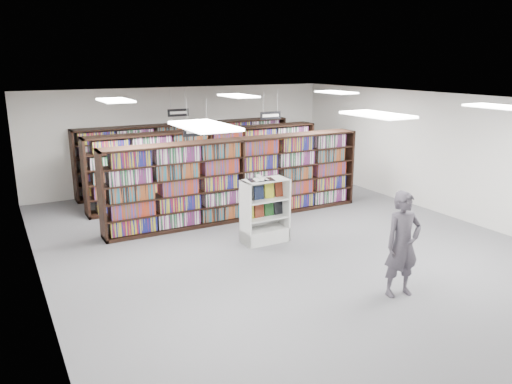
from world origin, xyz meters
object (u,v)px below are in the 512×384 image
bookshelf_row_near (239,179)px  endcap_display (264,221)px  open_book (261,179)px  shopper (403,244)px

bookshelf_row_near → endcap_display: 1.90m
open_book → shopper: (0.90, -3.42, -0.56)m
open_book → bookshelf_row_near: bearing=89.5°
open_book → shopper: 3.58m
bookshelf_row_near → open_book: size_ratio=11.45×
bookshelf_row_near → open_book: 1.95m
open_book → shopper: bearing=-63.8°
bookshelf_row_near → endcap_display: size_ratio=4.78×
bookshelf_row_near → open_book: bearing=-101.9°
shopper → open_book: bearing=113.5°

